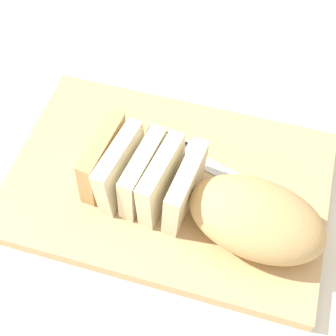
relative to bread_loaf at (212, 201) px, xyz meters
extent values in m
plane|color=silver|center=(0.07, -0.04, -0.06)|extent=(3.00, 3.00, 0.00)
cube|color=tan|center=(0.07, -0.04, -0.05)|extent=(0.44, 0.30, 0.02)
ellipsoid|color=tan|center=(-0.06, 0.01, 0.00)|extent=(0.18, 0.12, 0.08)
cube|color=beige|center=(0.04, -0.01, 0.00)|extent=(0.03, 0.10, 0.08)
cube|color=beige|center=(0.07, -0.01, 0.00)|extent=(0.04, 0.10, 0.08)
cube|color=beige|center=(0.10, -0.01, 0.00)|extent=(0.04, 0.10, 0.08)
cube|color=beige|center=(0.13, -0.01, 0.00)|extent=(0.04, 0.10, 0.08)
cube|color=tan|center=(0.16, -0.02, 0.00)|extent=(0.03, 0.10, 0.08)
cube|color=silver|center=(-0.03, -0.06, -0.04)|extent=(0.19, 0.07, 0.00)
cylinder|color=black|center=(0.09, -0.09, -0.03)|extent=(0.06, 0.04, 0.02)
cube|color=silver|center=(0.06, -0.09, -0.03)|extent=(0.02, 0.03, 0.02)
sphere|color=tan|center=(0.05, -0.09, -0.04)|extent=(0.00, 0.00, 0.00)
sphere|color=tan|center=(0.07, -0.07, -0.04)|extent=(0.00, 0.00, 0.00)
sphere|color=tan|center=(-0.01, -0.06, -0.04)|extent=(0.01, 0.01, 0.01)
camera|label=1|loc=(-0.04, 0.30, 0.53)|focal=51.88mm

